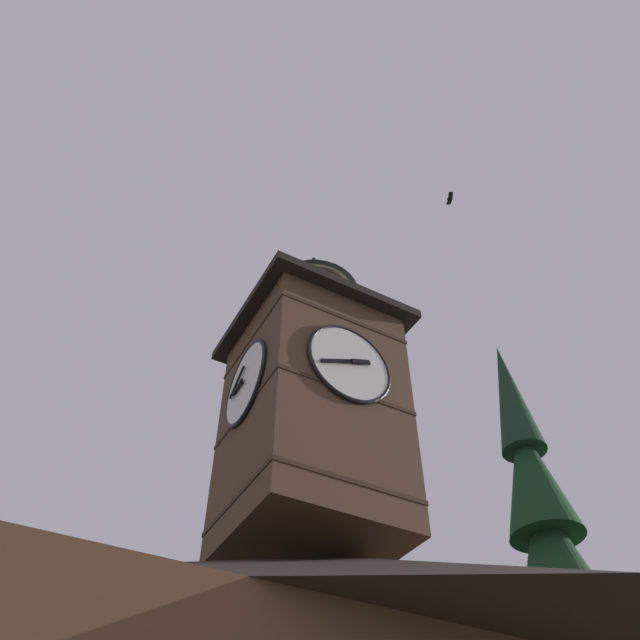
{
  "coord_description": "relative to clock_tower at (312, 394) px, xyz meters",
  "views": [
    {
      "loc": [
        8.51,
        9.41,
        1.35
      ],
      "look_at": [
        2.57,
        -1.33,
        13.74
      ],
      "focal_mm": 35.8,
      "sensor_mm": 36.0,
      "label": 1
    }
  ],
  "objects": [
    {
      "name": "flying_bird_high",
      "position": [
        -4.86,
        1.59,
        9.98
      ],
      "size": [
        0.39,
        0.57,
        0.14
      ],
      "color": "black"
    },
    {
      "name": "clock_tower",
      "position": [
        0.0,
        0.0,
        0.0
      ],
      "size": [
        4.2,
        4.2,
        9.46
      ],
      "color": "brown",
      "rests_on": "building_main"
    }
  ]
}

